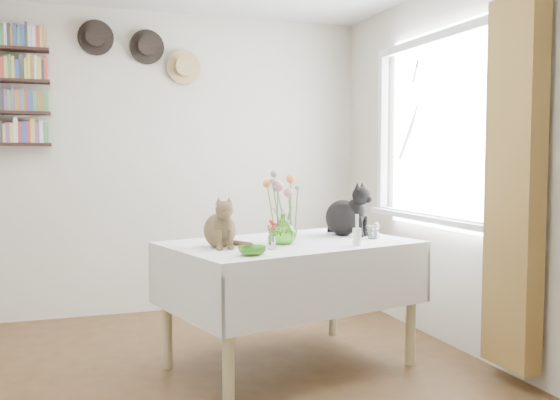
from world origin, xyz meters
name	(u,v)px	position (x,y,z in m)	size (l,w,h in m)	color
room	(175,168)	(0.00, 0.00, 1.25)	(4.08, 4.58, 2.58)	brown
window	(434,144)	(1.97, 0.80, 1.40)	(0.12, 1.52, 1.32)	white
curtain	(514,184)	(1.90, -0.12, 1.15)	(0.12, 0.38, 2.10)	brown
dining_table	(290,273)	(0.80, 0.56, 0.59)	(1.65, 1.28, 0.78)	white
tabby_cat	(220,221)	(0.34, 0.48, 0.93)	(0.20, 0.26, 0.30)	brown
black_cat	(343,208)	(1.24, 0.75, 0.96)	(0.24, 0.31, 0.36)	black
flower_vase	(283,229)	(0.72, 0.48, 0.87)	(0.17, 0.17, 0.18)	#7ECD4A
green_bowl	(252,251)	(0.43, 0.13, 0.81)	(0.15, 0.15, 0.05)	#7ECD4A
drinking_glass	(373,232)	(1.34, 0.52, 0.83)	(0.09, 0.09, 0.08)	white
candlestick	(357,235)	(1.12, 0.29, 0.84)	(0.05, 0.05, 0.18)	white
berry_jar	(272,234)	(0.60, 0.31, 0.87)	(0.05, 0.05, 0.19)	white
porcelain_figurine	(376,231)	(1.39, 0.57, 0.83)	(0.05, 0.05, 0.10)	white
flower_bouquet	(283,187)	(0.72, 0.49, 1.12)	(0.17, 0.13, 0.39)	#4C7233
wall_hats	(143,50)	(0.12, 2.19, 2.17)	(0.98, 0.09, 0.48)	black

